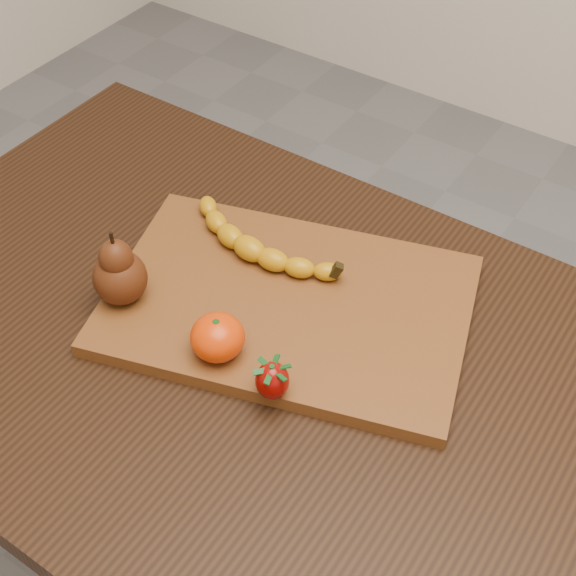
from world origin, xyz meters
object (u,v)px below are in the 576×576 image
Objects in this scene: table at (226,374)px; pear at (118,266)px; mandarin at (217,337)px; cutting_board at (288,305)px.

table is 0.21m from pear.
pear reaches higher than mandarin.
table is 0.16m from mandarin.
pear is 0.16m from mandarin.
cutting_board is at bearing 32.79° from pear.
mandarin is (0.04, -0.05, 0.15)m from table.
cutting_board is at bearing 51.56° from table.
cutting_board is 7.00× the size of mandarin.
cutting_board is 0.13m from mandarin.
mandarin is at bearing -2.10° from pear.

